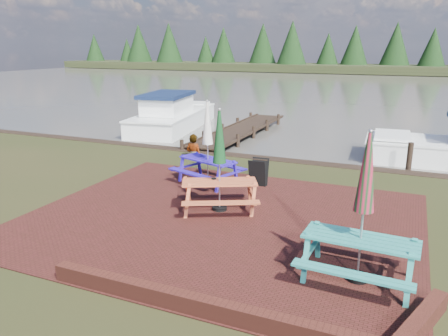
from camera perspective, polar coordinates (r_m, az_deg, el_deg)
name	(u,v)px	position (r m, az deg, el deg)	size (l,w,h in m)	color
ground	(202,236)	(9.57, -2.89, -8.82)	(120.00, 120.00, 0.00)	black
paving	(221,219)	(10.40, -0.45, -6.68)	(9.00, 7.50, 0.02)	#381612
brick_wall	(261,313)	(6.82, 4.82, -18.37)	(6.21, 1.79, 0.30)	#4C1E16
water	(370,89)	(45.15, 18.50, 9.82)	(120.00, 60.00, 0.02)	#49463F
far_treeline	(390,51)	(73.91, 20.88, 14.13)	(120.00, 10.00, 8.10)	black
picnic_table_teal	(361,231)	(7.83, 17.51, -7.89)	(2.00, 1.80, 2.65)	teal
picnic_table_red	(219,177)	(10.65, -0.59, -1.13)	(2.35, 2.25, 2.52)	#C55932
picnic_table_blue	(208,155)	(12.84, -2.14, 1.67)	(2.19, 2.08, 2.46)	#2B16AB
chalkboard	(259,172)	(12.73, 4.53, -0.56)	(0.51, 0.50, 0.81)	black
jetty	(240,130)	(20.81, 2.08, 4.99)	(1.76, 9.08, 1.00)	black
boat_jetty	(173,117)	(22.83, -6.73, 6.64)	(3.67, 7.58, 2.11)	white
person	(193,134)	(15.92, -4.01, 4.40)	(0.63, 0.41, 1.73)	gray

